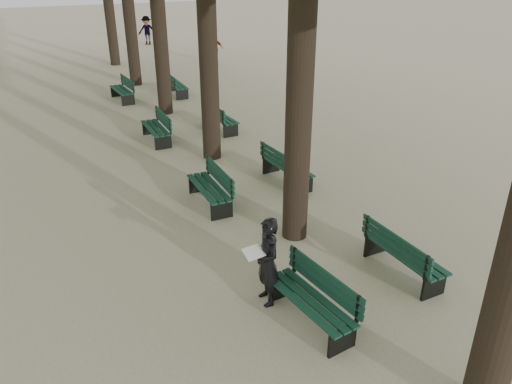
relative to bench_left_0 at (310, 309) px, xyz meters
name	(u,v)px	position (x,y,z in m)	size (l,w,h in m)	color
ground	(303,347)	(-0.37, -0.45, -0.27)	(120.00, 120.00, 0.00)	#BBB28D
bench_left_0	(310,309)	(0.00, 0.00, 0.00)	(0.81, 1.86, 0.92)	black
bench_left_1	(210,194)	(0.00, 4.67, 0.00)	(0.57, 1.80, 0.92)	black
bench_left_2	(156,133)	(0.00, 9.58, 0.00)	(0.57, 1.80, 0.92)	black
bench_left_3	(122,94)	(0.00, 14.96, 0.00)	(0.72, 1.84, 0.92)	black
bench_right_0	(403,261)	(2.27, 0.46, 0.00)	(0.64, 1.82, 0.92)	black
bench_right_1	(287,173)	(2.27, 5.02, 0.00)	(0.72, 1.84, 0.92)	black
bench_right_2	(221,122)	(2.27, 9.76, 0.00)	(0.68, 1.83, 0.92)	black
bench_right_3	(177,89)	(2.27, 14.86, 0.00)	(0.60, 1.81, 0.92)	black
man_with_map	(267,262)	(-0.37, 0.79, 0.53)	(0.61, 0.65, 1.60)	black
pedestrian_b	(147,30)	(4.35, 28.39, 0.62)	(1.16, 0.36, 1.79)	#262628
pedestrian_c	(215,49)	(6.19, 20.71, 0.49)	(0.90, 0.31, 1.53)	#262628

